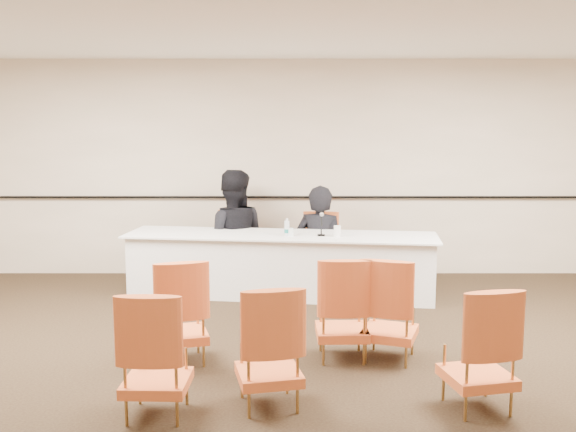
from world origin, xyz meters
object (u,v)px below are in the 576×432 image
object	(u,v)px
drinking_glass	(291,232)
aud_chair_back_right	(478,347)
aud_chair_front_mid	(342,307)
aud_chair_back_left	(156,353)
aud_chair_back_mid	(269,345)
panelist_main	(320,256)
panelist_second	(232,242)
aud_chair_front_left	(180,310)
water_bottle	(287,227)
aud_chair_front_right	(390,308)
microphone	(321,225)
coffee_cup	(337,231)
panelist_second_chair	(232,247)
panelist_main_chair	(320,250)
panel_table	(281,265)

from	to	relation	value
drinking_glass	aud_chair_back_right	bearing A→B (deg)	-66.07
aud_chair_front_mid	aud_chair_back_left	size ratio (longest dim) A/B	1.00
aud_chair_back_mid	drinking_glass	bearing A→B (deg)	74.38
panelist_main	aud_chair_back_mid	size ratio (longest dim) A/B	1.97
panelist_main	panelist_second	bearing A→B (deg)	11.49
aud_chair_front_left	aud_chair_back_left	bearing A→B (deg)	-105.20
water_bottle	aud_chair_front_left	xyz separation A→B (m)	(-0.95, -2.17, -0.40)
aud_chair_front_right	microphone	bearing A→B (deg)	123.50
coffee_cup	aud_chair_front_mid	bearing A→B (deg)	-92.99
panelist_second_chair	microphone	xyz separation A→B (m)	(1.15, -0.79, 0.43)
panelist_main	aud_chair_front_mid	world-z (taller)	panelist_main
panelist_main_chair	panelist_second	xyz separation A→B (m)	(-1.17, 0.15, 0.07)
panelist_second_chair	panel_table	bearing A→B (deg)	-37.65
panel_table	drinking_glass	size ratio (longest dim) A/B	38.33
panel_table	water_bottle	size ratio (longest dim) A/B	18.02
drinking_glass	coffee_cup	distance (m)	0.56
aud_chair_front_right	aud_chair_back_left	bearing A→B (deg)	-129.27
microphone	coffee_cup	bearing A→B (deg)	-9.62
panel_table	aud_chair_back_right	distance (m)	3.57
drinking_glass	aud_chair_front_right	xyz separation A→B (m)	(0.88, -2.08, -0.34)
panelist_main_chair	aud_chair_back_right	bearing A→B (deg)	-67.86
panelist_main_chair	aud_chair_front_left	xyz separation A→B (m)	(-1.38, -2.79, 0.00)
panelist_second_chair	aud_chair_front_mid	size ratio (longest dim) A/B	1.00
panelist_second	aud_chair_back_mid	size ratio (longest dim) A/B	2.05
aud_chair_front_right	aud_chair_back_left	size ratio (longest dim) A/B	1.00
panelist_main_chair	panelist_second_chair	distance (m)	1.18
aud_chair_front_left	panel_table	bearing A→B (deg)	53.59
drinking_glass	aud_chair_back_mid	world-z (taller)	aud_chair_back_mid
panelist_main	aud_chair_back_mid	xyz separation A→B (m)	(-0.56, -3.70, 0.09)
panelist_second_chair	coffee_cup	bearing A→B (deg)	-24.73
drinking_glass	aud_chair_back_mid	distance (m)	3.08
drinking_glass	aud_chair_back_mid	size ratio (longest dim) A/B	0.11
panelist_main	aud_chair_back_mid	distance (m)	3.74
microphone	aud_chair_front_left	xyz separation A→B (m)	(-1.36, -2.15, -0.43)
drinking_glass	aud_chair_front_mid	size ratio (longest dim) A/B	0.11
water_bottle	aud_chair_back_mid	xyz separation A→B (m)	(-0.13, -3.07, -0.40)
water_bottle	aud_chair_front_right	xyz separation A→B (m)	(0.93, -2.10, -0.40)
panelist_main_chair	panelist_second_chair	xyz separation A→B (m)	(-1.17, 0.15, 0.00)
aud_chair_front_right	aud_chair_back_left	distance (m)	2.19
microphone	water_bottle	xyz separation A→B (m)	(-0.42, 0.02, -0.03)
aud_chair_back_right	water_bottle	bearing A→B (deg)	102.60
microphone	aud_chair_back_left	world-z (taller)	microphone
panelist_second_chair	water_bottle	distance (m)	1.14
panelist_second	aud_chair_front_mid	bearing A→B (deg)	111.51
panelist_main_chair	aud_chair_front_right	distance (m)	2.77
aud_chair_front_left	aud_chair_front_mid	size ratio (longest dim) A/B	1.00
panelist_main	aud_chair_back_right	distance (m)	3.87
panel_table	panelist_main	world-z (taller)	panelist_main
aud_chair_front_left	aud_chair_back_right	distance (m)	2.56
drinking_glass	aud_chair_front_right	bearing A→B (deg)	-66.95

